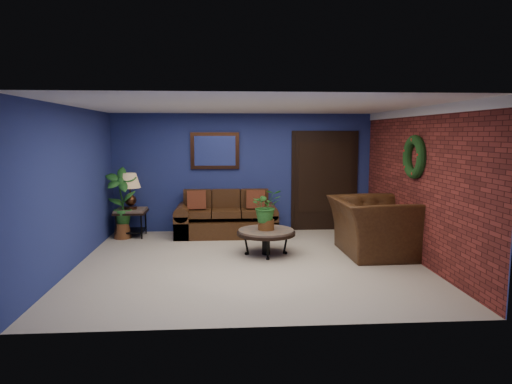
{
  "coord_description": "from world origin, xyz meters",
  "views": [
    {
      "loc": [
        -0.4,
        -7.19,
        2.08
      ],
      "look_at": [
        0.14,
        0.55,
        1.08
      ],
      "focal_mm": 32.0,
      "sensor_mm": 36.0,
      "label": 1
    }
  ],
  "objects": [
    {
      "name": "coffee_plant",
      "position": [
        0.31,
        0.49,
        0.82
      ],
      "size": [
        0.59,
        0.54,
        0.7
      ],
      "color": "brown",
      "rests_on": "coffee_table"
    },
    {
      "name": "floor_plant",
      "position": [
        2.35,
        1.13,
        0.38
      ],
      "size": [
        0.35,
        0.29,
        0.75
      ],
      "color": "brown",
      "rests_on": "ground"
    },
    {
      "name": "wall_left",
      "position": [
        -2.75,
        0.0,
        1.25
      ],
      "size": [
        0.04,
        5.0,
        2.5
      ],
      "primitive_type": "cube",
      "color": "navy",
      "rests_on": "ground"
    },
    {
      "name": "closet_door",
      "position": [
        1.75,
        2.47,
        1.05
      ],
      "size": [
        1.44,
        0.06,
        2.18
      ],
      "primitive_type": "cube",
      "color": "black",
      "rests_on": "wall_back"
    },
    {
      "name": "ceiling",
      "position": [
        0.0,
        0.0,
        2.5
      ],
      "size": [
        5.5,
        5.0,
        0.02
      ],
      "primitive_type": "cube",
      "color": "white",
      "rests_on": "wall_back"
    },
    {
      "name": "floor",
      "position": [
        0.0,
        0.0,
        0.0
      ],
      "size": [
        5.5,
        5.5,
        0.0
      ],
      "primitive_type": "plane",
      "color": "beige",
      "rests_on": "ground"
    },
    {
      "name": "end_table",
      "position": [
        -2.3,
        2.05,
        0.43
      ],
      "size": [
        0.62,
        0.62,
        0.57
      ],
      "color": "#4B4542",
      "rests_on": "ground"
    },
    {
      "name": "wall_back",
      "position": [
        0.0,
        2.5,
        1.25
      ],
      "size": [
        5.5,
        0.04,
        2.5
      ],
      "primitive_type": "cube",
      "color": "navy",
      "rests_on": "ground"
    },
    {
      "name": "armchair",
      "position": [
        2.15,
        0.38,
        0.48
      ],
      "size": [
        1.35,
        1.53,
        0.97
      ],
      "primitive_type": "imported",
      "rotation": [
        0.0,
        0.0,
        1.6
      ],
      "color": "#422812",
      "rests_on": "ground"
    },
    {
      "name": "sofa",
      "position": [
        -0.37,
        2.08,
        0.3
      ],
      "size": [
        2.07,
        0.89,
        0.93
      ],
      "color": "#422812",
      "rests_on": "ground"
    },
    {
      "name": "wreath",
      "position": [
        2.69,
        0.05,
        1.7
      ],
      "size": [
        0.16,
        0.72,
        0.72
      ],
      "primitive_type": "torus",
      "rotation": [
        0.0,
        1.57,
        0.0
      ],
      "color": "black",
      "rests_on": "wall_right_brick"
    },
    {
      "name": "tall_plant",
      "position": [
        -2.45,
        1.91,
        0.76
      ],
      "size": [
        0.63,
        0.44,
        1.42
      ],
      "color": "brown",
      "rests_on": "ground"
    },
    {
      "name": "side_chair",
      "position": [
        0.29,
        2.12,
        0.52
      ],
      "size": [
        0.45,
        0.45,
        0.92
      ],
      "rotation": [
        0.0,
        0.0,
        0.14
      ],
      "color": "brown",
      "rests_on": "ground"
    },
    {
      "name": "wall_right_brick",
      "position": [
        2.75,
        0.0,
        1.25
      ],
      "size": [
        0.04,
        5.0,
        2.5
      ],
      "primitive_type": "cube",
      "color": "maroon",
      "rests_on": "ground"
    },
    {
      "name": "wall_mirror",
      "position": [
        -0.6,
        2.46,
        1.72
      ],
      "size": [
        1.02,
        0.06,
        0.77
      ],
      "primitive_type": "cube",
      "color": "#432514",
      "rests_on": "wall_back"
    },
    {
      "name": "coffee_table",
      "position": [
        0.31,
        0.49,
        0.38
      ],
      "size": [
        1.01,
        1.01,
        0.43
      ],
      "rotation": [
        0.0,
        0.0,
        0.2
      ],
      "color": "#4B4542",
      "rests_on": "ground"
    },
    {
      "name": "table_lamp",
      "position": [
        -2.3,
        2.05,
        1.02
      ],
      "size": [
        0.42,
        0.42,
        0.7
      ],
      "color": "#432514",
      "rests_on": "end_table"
    },
    {
      "name": "crown_molding",
      "position": [
        2.72,
        0.0,
        2.43
      ],
      "size": [
        0.03,
        5.0,
        0.14
      ],
      "primitive_type": "cube",
      "color": "white",
      "rests_on": "wall_right_brick"
    }
  ]
}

